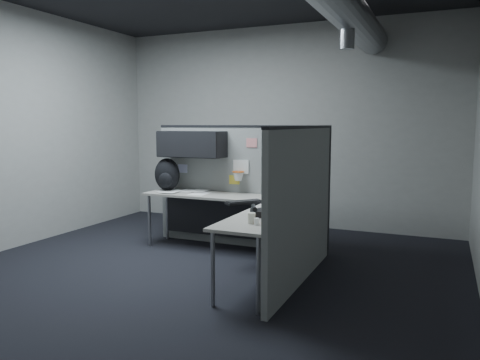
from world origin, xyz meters
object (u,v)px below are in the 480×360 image
at_px(monitor, 292,183).
at_px(keyboard, 244,202).
at_px(backpack, 167,175).
at_px(desk, 237,209).
at_px(phone, 261,212).

relative_size(monitor, keyboard, 1.17).
bearing_deg(backpack, desk, -18.05).
bearing_deg(desk, phone, -52.91).
height_order(keyboard, phone, phone).
bearing_deg(desk, monitor, 16.79).
distance_m(monitor, backpack, 1.83).
distance_m(phone, backpack, 2.14).
distance_m(monitor, phone, 1.02).
bearing_deg(keyboard, phone, -58.62).
bearing_deg(monitor, phone, -105.84).
bearing_deg(backpack, monitor, -7.25).
height_order(desk, monitor, monitor).
xyz_separation_m(keyboard, phone, (0.43, -0.59, 0.02)).
distance_m(keyboard, backpack, 1.50).
distance_m(desk, phone, 1.03).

